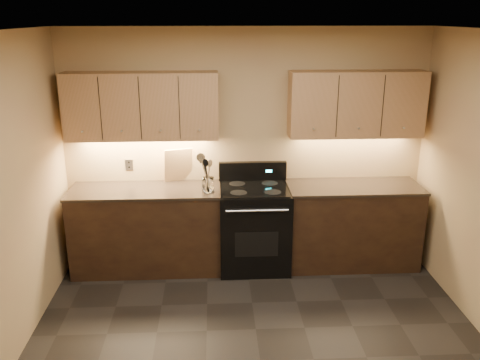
# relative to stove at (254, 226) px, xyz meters

# --- Properties ---
(ceiling) EXTENTS (4.00, 4.00, 0.00)m
(ceiling) POSITION_rel_stove_xyz_m (-0.08, -1.68, 2.12)
(ceiling) COLOR silver
(ceiling) RESTS_ON wall_back
(wall_back) EXTENTS (4.00, 0.04, 2.60)m
(wall_back) POSITION_rel_stove_xyz_m (-0.08, 0.32, 0.82)
(wall_back) COLOR tan
(wall_back) RESTS_ON ground
(counter_left) EXTENTS (1.62, 0.62, 0.93)m
(counter_left) POSITION_rel_stove_xyz_m (-1.18, 0.02, -0.01)
(counter_left) COLOR black
(counter_left) RESTS_ON ground
(counter_right) EXTENTS (1.46, 0.62, 0.93)m
(counter_right) POSITION_rel_stove_xyz_m (1.10, 0.02, -0.01)
(counter_right) COLOR black
(counter_right) RESTS_ON ground
(stove) EXTENTS (0.76, 0.68, 1.14)m
(stove) POSITION_rel_stove_xyz_m (0.00, 0.00, 0.00)
(stove) COLOR black
(stove) RESTS_ON ground
(upper_cab_left) EXTENTS (1.60, 0.30, 0.70)m
(upper_cab_left) POSITION_rel_stove_xyz_m (-1.18, 0.17, 1.32)
(upper_cab_left) COLOR tan
(upper_cab_left) RESTS_ON wall_back
(upper_cab_right) EXTENTS (1.44, 0.30, 0.70)m
(upper_cab_right) POSITION_rel_stove_xyz_m (1.10, 0.17, 1.32)
(upper_cab_right) COLOR tan
(upper_cab_right) RESTS_ON wall_back
(outlet_plate) EXTENTS (0.08, 0.01, 0.12)m
(outlet_plate) POSITION_rel_stove_xyz_m (-1.38, 0.31, 0.64)
(outlet_plate) COLOR #B2B5BA
(outlet_plate) RESTS_ON wall_back
(utensil_crock) EXTENTS (0.17, 0.17, 0.16)m
(utensil_crock) POSITION_rel_stove_xyz_m (-0.50, -0.10, 0.52)
(utensil_crock) COLOR white
(utensil_crock) RESTS_ON counter_left
(cutting_board) EXTENTS (0.33, 0.19, 0.39)m
(cutting_board) POSITION_rel_stove_xyz_m (-0.83, 0.26, 0.64)
(cutting_board) COLOR tan
(cutting_board) RESTS_ON counter_left
(wooden_spoon) EXTENTS (0.12, 0.10, 0.34)m
(wooden_spoon) POSITION_rel_stove_xyz_m (-0.52, -0.12, 0.63)
(wooden_spoon) COLOR tan
(wooden_spoon) RESTS_ON utensil_crock
(black_spoon) EXTENTS (0.09, 0.11, 0.36)m
(black_spoon) POSITION_rel_stove_xyz_m (-0.49, -0.08, 0.64)
(black_spoon) COLOR black
(black_spoon) RESTS_ON utensil_crock
(black_turner) EXTENTS (0.14, 0.16, 0.35)m
(black_turner) POSITION_rel_stove_xyz_m (-0.50, -0.11, 0.63)
(black_turner) COLOR black
(black_turner) RESTS_ON utensil_crock
(steel_spatula) EXTENTS (0.21, 0.12, 0.39)m
(steel_spatula) POSITION_rel_stove_xyz_m (-0.47, -0.09, 0.65)
(steel_spatula) COLOR silver
(steel_spatula) RESTS_ON utensil_crock
(steel_skimmer) EXTENTS (0.19, 0.14, 0.41)m
(steel_skimmer) POSITION_rel_stove_xyz_m (-0.48, -0.12, 0.66)
(steel_skimmer) COLOR silver
(steel_skimmer) RESTS_ON utensil_crock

